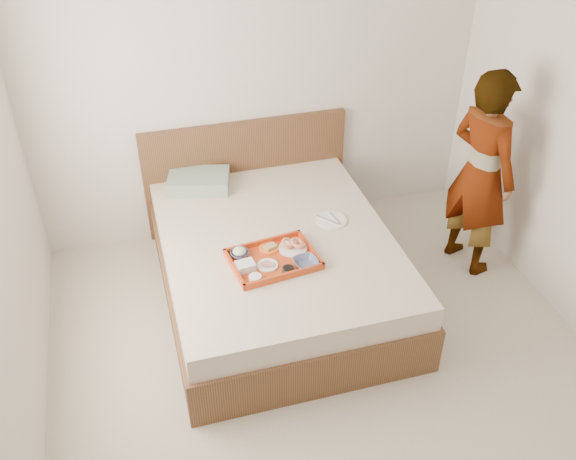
% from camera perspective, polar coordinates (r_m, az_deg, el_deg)
% --- Properties ---
extents(ground, '(3.50, 4.00, 0.01)m').
position_cam_1_polar(ground, '(4.06, 4.70, -14.54)').
color(ground, beige).
rests_on(ground, ground).
extents(wall_back, '(3.50, 0.01, 2.60)m').
position_cam_1_polar(wall_back, '(4.87, -2.76, 13.77)').
color(wall_back, silver).
rests_on(wall_back, ground).
extents(bed, '(1.65, 2.00, 0.53)m').
position_cam_1_polar(bed, '(4.53, -0.96, -3.35)').
color(bed, brown).
rests_on(bed, ground).
extents(headboard, '(1.65, 0.06, 0.95)m').
position_cam_1_polar(headboard, '(5.18, -3.80, 5.00)').
color(headboard, brown).
rests_on(headboard, ground).
extents(pillow, '(0.52, 0.42, 0.11)m').
position_cam_1_polar(pillow, '(4.92, -8.05, 4.39)').
color(pillow, '#92A68F').
rests_on(pillow, bed).
extents(tray, '(0.60, 0.47, 0.05)m').
position_cam_1_polar(tray, '(4.13, -1.35, -2.63)').
color(tray, red).
rests_on(tray, bed).
extents(prawn_plate, '(0.21, 0.21, 0.01)m').
position_cam_1_polar(prawn_plate, '(4.23, 0.45, -1.66)').
color(prawn_plate, white).
rests_on(prawn_plate, tray).
extents(navy_bowl_big, '(0.18, 0.18, 0.04)m').
position_cam_1_polar(navy_bowl_big, '(4.09, 1.62, -2.94)').
color(navy_bowl_big, '#171D4E').
rests_on(navy_bowl_big, tray).
extents(sauce_dish, '(0.09, 0.09, 0.03)m').
position_cam_1_polar(sauce_dish, '(4.03, 0.03, -3.61)').
color(sauce_dish, black).
rests_on(sauce_dish, tray).
extents(meat_plate, '(0.15, 0.15, 0.01)m').
position_cam_1_polar(meat_plate, '(4.09, -1.86, -3.20)').
color(meat_plate, white).
rests_on(meat_plate, tray).
extents(bread_plate, '(0.15, 0.15, 0.01)m').
position_cam_1_polar(bread_plate, '(4.23, -1.73, -1.64)').
color(bread_plate, orange).
rests_on(bread_plate, tray).
extents(salad_bowl, '(0.14, 0.14, 0.04)m').
position_cam_1_polar(salad_bowl, '(4.17, -4.39, -2.16)').
color(salad_bowl, '#171D4E').
rests_on(salad_bowl, tray).
extents(plastic_tub, '(0.13, 0.11, 0.05)m').
position_cam_1_polar(plastic_tub, '(4.06, -3.86, -3.26)').
color(plastic_tub, silver).
rests_on(plastic_tub, tray).
extents(cheese_round, '(0.09, 0.09, 0.03)m').
position_cam_1_polar(cheese_round, '(3.98, -2.98, -4.33)').
color(cheese_round, white).
rests_on(cheese_round, tray).
extents(dinner_plate, '(0.28, 0.28, 0.01)m').
position_cam_1_polar(dinner_plate, '(4.53, 3.95, 0.89)').
color(dinner_plate, white).
rests_on(dinner_plate, bed).
extents(person, '(0.52, 0.66, 1.58)m').
position_cam_1_polar(person, '(4.77, 17.00, 4.88)').
color(person, beige).
rests_on(person, ground).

